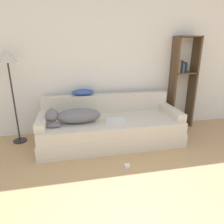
{
  "coord_description": "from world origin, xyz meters",
  "views": [
    {
      "loc": [
        -0.65,
        -0.65,
        1.55
      ],
      "look_at": [
        -0.05,
        2.27,
        0.56
      ],
      "focal_mm": 32.0,
      "sensor_mm": 36.0,
      "label": 1
    }
  ],
  "objects_px": {
    "throw_pillow": "(83,92)",
    "power_adapter": "(127,166)",
    "laptop": "(116,120)",
    "floor_lamp": "(8,63)",
    "dog": "(74,116)",
    "couch": "(111,130)",
    "bookshelf": "(183,78)"
  },
  "relations": [
    {
      "from": "throw_pillow",
      "to": "floor_lamp",
      "type": "xyz_separation_m",
      "value": [
        -1.11,
        -0.08,
        0.51
      ]
    },
    {
      "from": "floor_lamp",
      "to": "couch",
      "type": "bearing_deg",
      "value": -11.86
    },
    {
      "from": "floor_lamp",
      "to": "power_adapter",
      "type": "xyz_separation_m",
      "value": [
        1.58,
        -1.1,
        -1.29
      ]
    },
    {
      "from": "bookshelf",
      "to": "floor_lamp",
      "type": "distance_m",
      "value": 3.03
    },
    {
      "from": "couch",
      "to": "bookshelf",
      "type": "height_order",
      "value": "bookshelf"
    },
    {
      "from": "laptop",
      "to": "floor_lamp",
      "type": "bearing_deg",
      "value": 172.24
    },
    {
      "from": "throw_pillow",
      "to": "power_adapter",
      "type": "relative_size",
      "value": 5.54
    },
    {
      "from": "laptop",
      "to": "power_adapter",
      "type": "relative_size",
      "value": 4.8
    },
    {
      "from": "bookshelf",
      "to": "power_adapter",
      "type": "distance_m",
      "value": 2.11
    },
    {
      "from": "couch",
      "to": "dog",
      "type": "relative_size",
      "value": 2.74
    },
    {
      "from": "bookshelf",
      "to": "power_adapter",
      "type": "bearing_deg",
      "value": -139.27
    },
    {
      "from": "couch",
      "to": "bookshelf",
      "type": "relative_size",
      "value": 1.33
    },
    {
      "from": "dog",
      "to": "couch",
      "type": "bearing_deg",
      "value": 6.95
    },
    {
      "from": "throw_pillow",
      "to": "bookshelf",
      "type": "bearing_deg",
      "value": 1.28
    },
    {
      "from": "bookshelf",
      "to": "floor_lamp",
      "type": "bearing_deg",
      "value": -177.65
    },
    {
      "from": "bookshelf",
      "to": "floor_lamp",
      "type": "xyz_separation_m",
      "value": [
        -3.01,
        -0.12,
        0.33
      ]
    },
    {
      "from": "power_adapter",
      "to": "floor_lamp",
      "type": "bearing_deg",
      "value": 145.1
    },
    {
      "from": "bookshelf",
      "to": "throw_pillow",
      "type": "bearing_deg",
      "value": -178.72
    },
    {
      "from": "couch",
      "to": "power_adapter",
      "type": "bearing_deg",
      "value": -85.31
    },
    {
      "from": "couch",
      "to": "laptop",
      "type": "relative_size",
      "value": 6.8
    },
    {
      "from": "couch",
      "to": "throw_pillow",
      "type": "bearing_deg",
      "value": 135.85
    },
    {
      "from": "couch",
      "to": "throw_pillow",
      "type": "xyz_separation_m",
      "value": [
        -0.41,
        0.4,
        0.59
      ]
    },
    {
      "from": "dog",
      "to": "throw_pillow",
      "type": "xyz_separation_m",
      "value": [
        0.18,
        0.47,
        0.26
      ]
    },
    {
      "from": "bookshelf",
      "to": "power_adapter",
      "type": "height_order",
      "value": "bookshelf"
    },
    {
      "from": "couch",
      "to": "power_adapter",
      "type": "relative_size",
      "value": 32.6
    },
    {
      "from": "power_adapter",
      "to": "bookshelf",
      "type": "bearing_deg",
      "value": 40.73
    },
    {
      "from": "dog",
      "to": "laptop",
      "type": "relative_size",
      "value": 2.48
    },
    {
      "from": "throw_pillow",
      "to": "floor_lamp",
      "type": "relative_size",
      "value": 0.26
    },
    {
      "from": "power_adapter",
      "to": "dog",
      "type": "bearing_deg",
      "value": 132.62
    },
    {
      "from": "laptop",
      "to": "bookshelf",
      "type": "height_order",
      "value": "bookshelf"
    },
    {
      "from": "floor_lamp",
      "to": "power_adapter",
      "type": "bearing_deg",
      "value": -34.9
    },
    {
      "from": "couch",
      "to": "floor_lamp",
      "type": "relative_size",
      "value": 1.51
    }
  ]
}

